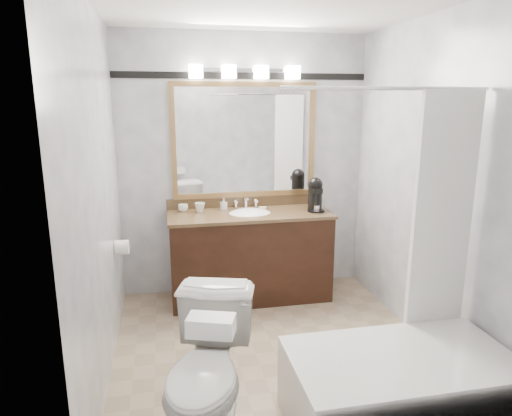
# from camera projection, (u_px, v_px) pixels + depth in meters

# --- Properties ---
(room) EXTENTS (2.42, 2.62, 2.52)m
(room) POSITION_uv_depth(u_px,v_px,m) (276.00, 192.00, 3.21)
(room) COLOR gray
(room) RESTS_ON ground
(vanity) EXTENTS (1.53, 0.58, 0.97)m
(vanity) POSITION_uv_depth(u_px,v_px,m) (250.00, 254.00, 4.37)
(vanity) COLOR black
(vanity) RESTS_ON ground
(mirror) EXTENTS (1.40, 0.04, 1.10)m
(mirror) POSITION_uv_depth(u_px,v_px,m) (244.00, 141.00, 4.38)
(mirror) COLOR #A07948
(mirror) RESTS_ON room
(vanity_light_bar) EXTENTS (1.02, 0.14, 0.12)m
(vanity_light_bar) POSITION_uv_depth(u_px,v_px,m) (245.00, 72.00, 4.18)
(vanity_light_bar) COLOR silver
(vanity_light_bar) RESTS_ON room
(accent_stripe) EXTENTS (2.40, 0.01, 0.06)m
(accent_stripe) POSITION_uv_depth(u_px,v_px,m) (244.00, 76.00, 4.25)
(accent_stripe) COLOR black
(accent_stripe) RESTS_ON room
(bathtub) EXTENTS (1.30, 0.75, 1.96)m
(bathtub) POSITION_uv_depth(u_px,v_px,m) (402.00, 379.00, 2.69)
(bathtub) COLOR white
(bathtub) RESTS_ON ground
(tp_roll) EXTENTS (0.11, 0.12, 0.12)m
(tp_roll) POSITION_uv_depth(u_px,v_px,m) (122.00, 247.00, 3.76)
(tp_roll) COLOR white
(tp_roll) RESTS_ON room
(toilet) EXTENTS (0.66, 0.90, 0.82)m
(toilet) POSITION_uv_depth(u_px,v_px,m) (207.00, 374.00, 2.52)
(toilet) COLOR white
(toilet) RESTS_ON ground
(tissue_box) EXTENTS (0.25, 0.18, 0.09)m
(tissue_box) POSITION_uv_depth(u_px,v_px,m) (211.00, 325.00, 2.12)
(tissue_box) COLOR white
(tissue_box) RESTS_ON toilet
(coffee_maker) EXTENTS (0.16, 0.21, 0.32)m
(coffee_maker) POSITION_uv_depth(u_px,v_px,m) (315.00, 194.00, 4.33)
(coffee_maker) COLOR black
(coffee_maker) RESTS_ON vanity
(cup_left) EXTENTS (0.11, 0.11, 0.07)m
(cup_left) POSITION_uv_depth(u_px,v_px,m) (183.00, 208.00, 4.31)
(cup_left) COLOR white
(cup_left) RESTS_ON vanity
(cup_right) EXTENTS (0.10, 0.10, 0.09)m
(cup_right) POSITION_uv_depth(u_px,v_px,m) (200.00, 207.00, 4.29)
(cup_right) COLOR white
(cup_right) RESTS_ON vanity
(soap_bottle_a) EXTENTS (0.07, 0.07, 0.11)m
(soap_bottle_a) POSITION_uv_depth(u_px,v_px,m) (224.00, 204.00, 4.38)
(soap_bottle_a) COLOR white
(soap_bottle_a) RESTS_ON vanity
(soap_bar) EXTENTS (0.08, 0.06, 0.02)m
(soap_bar) POSITION_uv_depth(u_px,v_px,m) (263.00, 208.00, 4.42)
(soap_bar) COLOR beige
(soap_bar) RESTS_ON vanity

